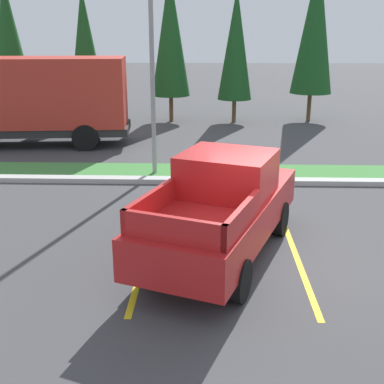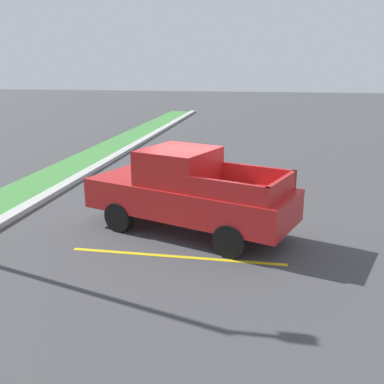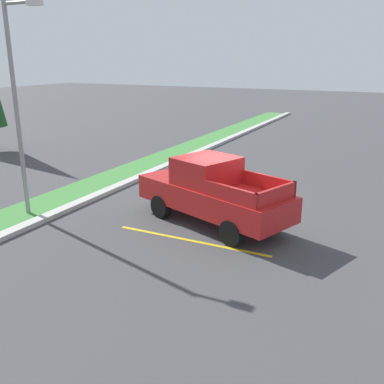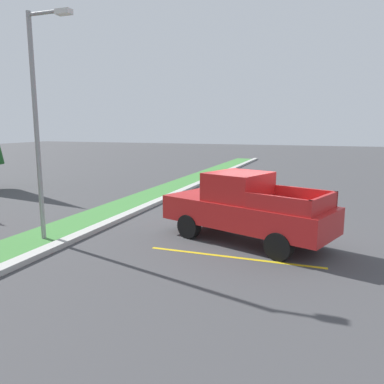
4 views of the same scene
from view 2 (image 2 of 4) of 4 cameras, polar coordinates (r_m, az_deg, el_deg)
The scene contains 5 objects.
ground_plane at distance 12.14m, azimuth 0.47°, elevation -3.46°, with size 120.00×120.00×0.00m, color #424244.
parking_line_near at distance 9.82m, azimuth -2.01°, elevation -8.33°, with size 0.12×4.80×0.01m, color yellow.
parking_line_far at distance 12.66m, azimuth 0.94°, elevation -2.61°, with size 0.12×4.80×0.01m, color yellow.
curb_strip at distance 13.82m, azimuth -20.42°, elevation -1.72°, with size 56.00×0.40×0.15m, color #B2B2AD.
pickup_truck_main at distance 10.92m, azimuth -0.58°, elevation 0.01°, with size 3.59×5.55×2.10m.
Camera 2 is at (-11.28, -1.92, 4.07)m, focal length 41.26 mm.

